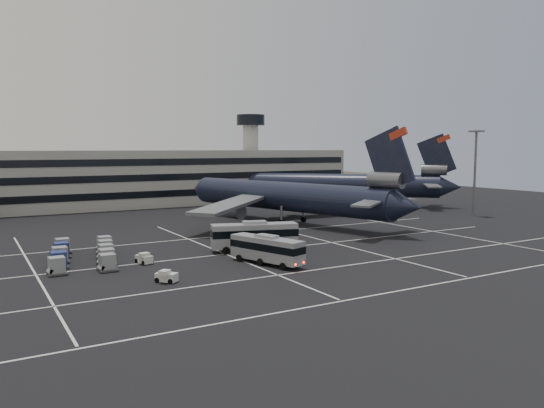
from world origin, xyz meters
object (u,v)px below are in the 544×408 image
(trijet_main, at_px, (287,196))
(uld_cluster, at_px, (83,254))
(bus_near, at_px, (267,248))
(bus_far, at_px, (255,235))
(tug_a, at_px, (145,259))

(trijet_main, bearing_deg, uld_cluster, -174.03)
(bus_near, distance_m, uld_cluster, 23.72)
(bus_far, relative_size, uld_cluster, 0.73)
(bus_near, height_order, uld_cluster, bus_near)
(tug_a, height_order, uld_cluster, uld_cluster)
(trijet_main, bearing_deg, tug_a, -163.76)
(bus_far, height_order, tug_a, bus_far)
(bus_near, relative_size, uld_cluster, 0.63)
(trijet_main, relative_size, tug_a, 22.27)
(bus_far, bearing_deg, tug_a, 107.70)
(trijet_main, height_order, bus_near, trijet_main)
(tug_a, bearing_deg, uld_cluster, 126.46)
(bus_far, distance_m, uld_cluster, 22.90)
(bus_near, xyz_separation_m, tug_a, (-13.16, 8.05, -1.39))
(trijet_main, relative_size, bus_near, 5.26)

